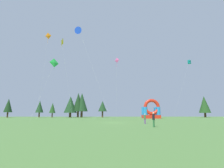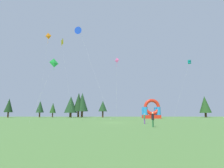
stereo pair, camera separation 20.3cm
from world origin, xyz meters
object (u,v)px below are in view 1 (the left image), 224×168
Objects in this scene: kite_green_diamond at (54,63)px; kite_orange_diamond at (48,37)px; person_near_camera at (154,118)px; kite_pink_diamond at (117,61)px; inflatable_orange_dome at (151,112)px; kite_yellow_diamond at (62,43)px; kite_blue_delta at (80,31)px; person_midfield at (145,118)px; kite_teal_box at (189,62)px.

kite_orange_diamond is at bearing 116.48° from kite_green_diamond.
person_near_camera is (16.53, -11.44, -10.44)m from kite_green_diamond.
kite_pink_diamond is 28.32m from person_near_camera.
person_near_camera is at bearing -102.61° from inflatable_orange_dome.
kite_pink_diamond is (12.95, 7.81, -1.96)m from kite_yellow_diamond.
kite_pink_diamond is 2.54× the size of inflatable_orange_dome.
kite_blue_delta is at bearing -168.51° from kite_pink_diamond.
kite_green_diamond is 7.78m from kite_yellow_diamond.
kite_green_diamond is at bearing 99.58° from person_near_camera.
kite_blue_delta is 13.30× the size of person_near_camera.
kite_orange_diamond is at bearing 164.01° from kite_blue_delta.
kite_green_diamond is 18.64m from kite_orange_diamond.
inflatable_orange_dome is at bearing 134.68° from person_midfield.
kite_green_diamond is 20.34m from person_midfield.
kite_orange_diamond reaches higher than inflatable_orange_dome.
kite_teal_box is 32.12m from person_near_camera.
inflatable_orange_dome reaches higher than person_midfield.
kite_orange_diamond is 14.53× the size of person_midfield.
kite_teal_box is 20.84m from inflatable_orange_dome.
kite_teal_box is 0.86× the size of kite_yellow_diamond.
person_near_camera is 0.28× the size of inflatable_orange_dome.
kite_yellow_diamond is at bearing 91.79° from kite_green_diamond.
kite_green_diamond reaches higher than person_near_camera.
kite_blue_delta reaches higher than kite_teal_box.
kite_green_diamond is 0.50× the size of kite_blue_delta.
kite_teal_box is at bearing -61.69° from inflatable_orange_dome.
inflatable_orange_dome is at bearing 31.67° from person_near_camera.
kite_green_diamond is at bearing -159.33° from kite_teal_box.
kite_yellow_diamond reaches higher than kite_teal_box.
kite_pink_diamond reaches higher than inflatable_orange_dome.
kite_green_diamond is at bearing -88.21° from kite_yellow_diamond.
kite_orange_diamond is at bearing 127.02° from kite_yellow_diamond.
kite_yellow_diamond is 10.02× the size of person_near_camera.
kite_blue_delta is at bearing 74.83° from kite_green_diamond.
kite_green_diamond is at bearing -135.80° from kite_pink_diamond.
kite_pink_diamond is at bearing 179.61° from kite_teal_box.
kite_orange_diamond is at bearing -157.00° from inflatable_orange_dome.
inflatable_orange_dome is (25.16, 21.86, -15.52)m from kite_yellow_diamond.
kite_pink_diamond reaches higher than person_midfield.
kite_blue_delta is at bearing -15.99° from kite_orange_diamond.
person_midfield is at bearing -28.40° from kite_yellow_diamond.
kite_green_diamond is 1.89× the size of inflatable_orange_dome.
kite_orange_diamond reaches higher than kite_teal_box.
person_near_camera is at bearing -81.14° from kite_pink_diamond.
kite_yellow_diamond reaches higher than person_midfield.
kite_green_diamond reaches higher than inflatable_orange_dome.
kite_green_diamond is 16.06m from kite_blue_delta.
kite_blue_delta is 1.03× the size of kite_orange_diamond.
kite_orange_diamond reaches higher than person_near_camera.
kite_blue_delta is (2.83, 10.43, 11.88)m from kite_green_diamond.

